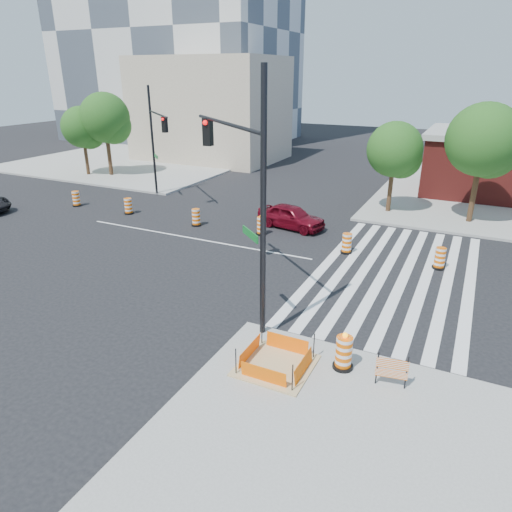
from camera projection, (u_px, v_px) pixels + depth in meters
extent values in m
plane|color=black|center=(193.00, 238.00, 25.26)|extent=(120.00, 120.00, 0.00)
cube|color=gray|center=(143.00, 159.00, 47.55)|extent=(22.00, 22.00, 0.15)
cube|color=silver|center=(328.00, 262.00, 22.08)|extent=(0.45, 13.50, 0.01)
cube|color=silver|center=(346.00, 265.00, 21.71)|extent=(0.45, 13.50, 0.01)
cube|color=silver|center=(365.00, 269.00, 21.34)|extent=(0.45, 13.50, 0.01)
cube|color=silver|center=(384.00, 272.00, 20.98)|extent=(0.45, 13.50, 0.01)
cube|color=silver|center=(404.00, 276.00, 20.61)|extent=(0.45, 13.50, 0.01)
cube|color=silver|center=(425.00, 279.00, 20.24)|extent=(0.45, 13.50, 0.01)
cube|color=silver|center=(447.00, 283.00, 19.87)|extent=(0.45, 13.50, 0.01)
cube|color=silver|center=(469.00, 287.00, 19.51)|extent=(0.45, 13.50, 0.01)
cube|color=silver|center=(193.00, 238.00, 25.25)|extent=(14.00, 0.12, 0.01)
cube|color=tan|center=(276.00, 365.00, 14.03)|extent=(2.20, 2.20, 0.05)
cube|color=#FF6305|center=(263.00, 375.00, 13.19)|extent=(1.44, 0.02, 0.55)
cube|color=#FF6305|center=(287.00, 344.00, 14.69)|extent=(1.44, 0.02, 0.55)
cube|color=#FF6305|center=(250.00, 351.00, 14.30)|extent=(0.02, 1.44, 0.55)
cube|color=#FF6305|center=(303.00, 366.00, 13.57)|extent=(0.02, 1.44, 0.55)
cylinder|color=black|center=(236.00, 362.00, 13.49)|extent=(0.04, 0.04, 0.90)
cylinder|color=black|center=(292.00, 378.00, 12.76)|extent=(0.04, 0.04, 0.90)
cylinder|color=black|center=(262.00, 333.00, 14.99)|extent=(0.04, 0.04, 0.90)
cylinder|color=black|center=(314.00, 346.00, 14.25)|extent=(0.04, 0.04, 0.90)
cube|color=tan|center=(211.00, 109.00, 46.58)|extent=(14.00, 10.00, 10.00)
imported|color=#5C0714|center=(291.00, 216.00, 26.69)|extent=(4.31, 2.34, 1.39)
cylinder|color=black|center=(263.00, 212.00, 14.28)|extent=(0.19, 0.19, 8.66)
cylinder|color=black|center=(227.00, 124.00, 16.16)|extent=(5.00, 4.35, 0.13)
cube|color=black|center=(208.00, 132.00, 18.30)|extent=(0.35, 0.30, 1.08)
sphere|color=#FF0C0C|center=(205.00, 123.00, 18.01)|extent=(0.19, 0.19, 0.19)
cube|color=#0C591E|center=(250.00, 234.00, 15.61)|extent=(1.01, 0.88, 0.27)
cylinder|color=black|center=(153.00, 141.00, 32.77)|extent=(0.17, 0.17, 7.57)
cylinder|color=black|center=(158.00, 114.00, 29.55)|extent=(4.32, 3.86, 0.11)
cube|color=black|center=(165.00, 125.00, 28.02)|extent=(0.30, 0.27, 0.95)
sphere|color=#FF0C0C|center=(162.00, 119.00, 27.75)|extent=(0.17, 0.17, 0.17)
cube|color=#0C591E|center=(156.00, 156.00, 32.31)|extent=(0.87, 0.78, 0.24)
cylinder|color=black|center=(343.00, 366.00, 13.95)|extent=(0.63, 0.63, 0.10)
cylinder|color=#F05F05|center=(344.00, 352.00, 13.75)|extent=(0.50, 0.50, 0.99)
sphere|color=#FF990C|center=(345.00, 335.00, 13.54)|extent=(0.17, 0.17, 0.17)
cube|color=#F05F05|center=(393.00, 364.00, 12.88)|extent=(0.90, 0.19, 0.30)
cube|color=#F05F05|center=(391.00, 374.00, 13.01)|extent=(0.90, 0.19, 0.23)
cylinder|color=black|center=(377.00, 368.00, 13.07)|extent=(0.04, 0.04, 1.06)
cylinder|color=black|center=(407.00, 373.00, 12.86)|extent=(0.04, 0.04, 1.06)
cylinder|color=#382314|center=(86.00, 155.00, 39.74)|extent=(0.29, 0.29, 3.72)
sphere|color=#234D16|center=(82.00, 127.00, 38.87)|extent=(3.49, 3.49, 3.49)
sphere|color=#234D16|center=(90.00, 134.00, 39.13)|extent=(2.56, 2.56, 2.56)
sphere|color=#234D16|center=(78.00, 131.00, 38.99)|extent=(2.33, 2.33, 2.33)
cylinder|color=#382314|center=(109.00, 151.00, 39.44)|extent=(0.33, 0.33, 4.43)
sphere|color=#234D16|center=(105.00, 118.00, 38.40)|extent=(4.15, 4.15, 4.15)
sphere|color=#234D16|center=(113.00, 126.00, 38.71)|extent=(3.04, 3.04, 3.04)
sphere|color=#234D16|center=(100.00, 123.00, 38.55)|extent=(2.77, 2.77, 2.77)
cylinder|color=#382314|center=(391.00, 185.00, 29.11)|extent=(0.28, 0.28, 3.64)
sphere|color=#234D16|center=(395.00, 149.00, 28.26)|extent=(3.42, 3.42, 3.42)
sphere|color=#234D16|center=(402.00, 158.00, 28.51)|extent=(2.50, 2.50, 2.50)
sphere|color=#234D16|center=(388.00, 155.00, 28.38)|extent=(2.28, 2.28, 2.28)
cylinder|color=#382314|center=(475.00, 188.00, 26.90)|extent=(0.32, 0.32, 4.43)
sphere|color=#234D16|center=(484.00, 140.00, 25.86)|extent=(4.16, 4.16, 4.16)
sphere|color=#234D16|center=(491.00, 152.00, 26.17)|extent=(3.05, 3.05, 3.05)
sphere|color=#234D16|center=(475.00, 147.00, 26.01)|extent=(2.77, 2.77, 2.77)
cylinder|color=black|center=(77.00, 205.00, 31.32)|extent=(0.60, 0.60, 0.10)
cylinder|color=#F05F05|center=(76.00, 198.00, 31.13)|extent=(0.48, 0.48, 0.95)
cylinder|color=black|center=(129.00, 213.00, 29.60)|extent=(0.60, 0.60, 0.10)
cylinder|color=#F05F05|center=(128.00, 206.00, 29.42)|extent=(0.48, 0.48, 0.95)
cylinder|color=black|center=(196.00, 225.00, 27.32)|extent=(0.60, 0.60, 0.10)
cylinder|color=#F05F05|center=(196.00, 217.00, 27.14)|extent=(0.48, 0.48, 0.95)
cylinder|color=black|center=(261.00, 234.00, 25.84)|extent=(0.60, 0.60, 0.10)
cylinder|color=#F05F05|center=(261.00, 225.00, 25.65)|extent=(0.48, 0.48, 0.95)
sphere|color=#FF990C|center=(261.00, 216.00, 25.44)|extent=(0.16, 0.16, 0.16)
cylinder|color=black|center=(346.00, 252.00, 23.21)|extent=(0.60, 0.60, 0.10)
cylinder|color=#F05F05|center=(347.00, 243.00, 23.03)|extent=(0.48, 0.48, 0.95)
cylinder|color=black|center=(438.00, 267.00, 21.37)|extent=(0.60, 0.60, 0.10)
cylinder|color=#F05F05|center=(440.00, 258.00, 21.19)|extent=(0.48, 0.48, 0.95)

